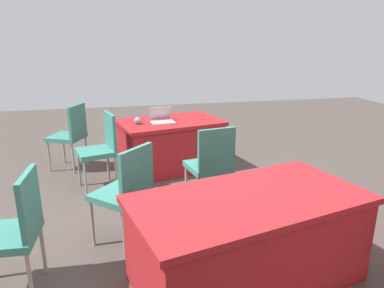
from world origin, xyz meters
name	(u,v)px	position (x,y,z in m)	size (l,w,h in m)	color
ground_plane	(191,241)	(0.00, 0.00, 0.00)	(14.40, 14.40, 0.00)	#4C423D
table_foreground	(170,144)	(-0.13, -2.00, 0.36)	(1.58, 1.20, 0.72)	#AD1E23
table_mid_right	(248,239)	(-0.31, 0.64, 0.36)	(1.94, 1.30, 0.72)	#AD1E23
chair_tucked_left	(71,133)	(1.27, -2.29, 0.55)	(0.58, 0.58, 0.96)	#9E9993
chair_tucked_right	(126,189)	(0.58, -0.08, 0.55)	(0.62, 0.62, 0.96)	#9E9993
chair_aisle	(14,227)	(1.40, 0.38, 0.54)	(0.46, 0.46, 0.95)	#9E9993
chair_by_pillar	(101,146)	(0.83, -1.49, 0.56)	(0.54, 0.54, 0.97)	#9E9993
chair_back_row	(211,162)	(-0.35, -0.59, 0.56)	(0.51, 0.51, 0.97)	#9E9993
laptop_silver	(162,119)	(-0.01, -1.93, 0.76)	(0.35, 0.32, 0.21)	silver
yarn_ball	(138,121)	(0.33, -1.88, 0.77)	(0.10, 0.10, 0.10)	gray
scissors_red	(202,118)	(-0.62, -2.03, 0.72)	(0.18, 0.04, 0.01)	red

